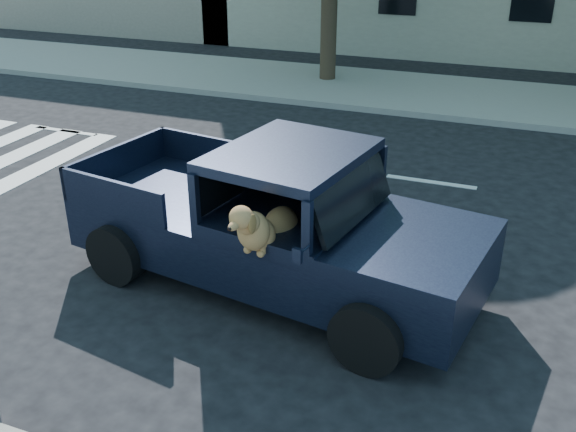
# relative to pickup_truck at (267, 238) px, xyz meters

# --- Properties ---
(ground) EXTENTS (120.00, 120.00, 0.00)m
(ground) POSITION_rel_pickup_truck_xyz_m (1.40, 0.77, -0.63)
(ground) COLOR black
(ground) RESTS_ON ground
(far_sidewalk) EXTENTS (60.00, 4.00, 0.15)m
(far_sidewalk) POSITION_rel_pickup_truck_xyz_m (1.40, 9.97, -0.56)
(far_sidewalk) COLOR gray
(far_sidewalk) RESTS_ON ground
(lane_stripes) EXTENTS (21.60, 0.14, 0.01)m
(lane_stripes) POSITION_rel_pickup_truck_xyz_m (3.40, 4.17, -0.63)
(lane_stripes) COLOR silver
(lane_stripes) RESTS_ON ground
(pickup_truck) EXTENTS (5.48, 3.07, 1.87)m
(pickup_truck) POSITION_rel_pickup_truck_xyz_m (0.00, 0.00, 0.00)
(pickup_truck) COLOR black
(pickup_truck) RESTS_ON ground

